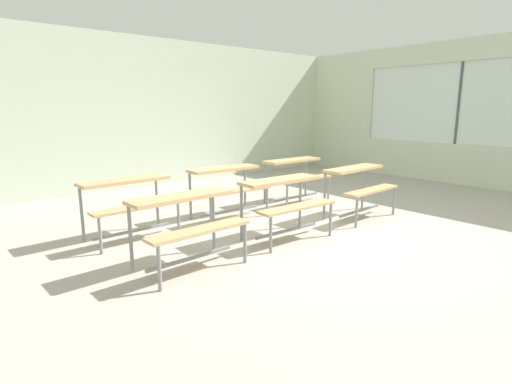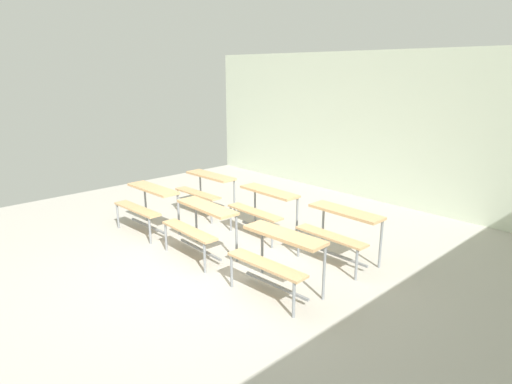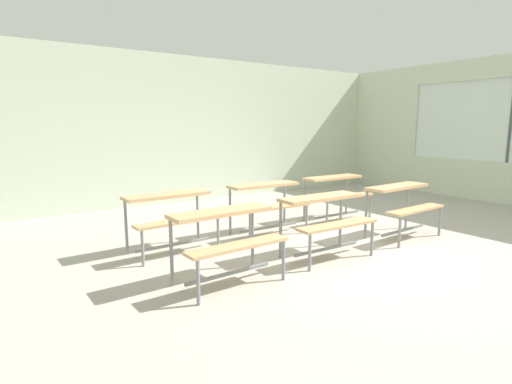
% 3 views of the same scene
% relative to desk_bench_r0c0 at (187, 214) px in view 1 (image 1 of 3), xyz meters
% --- Properties ---
extents(ground, '(10.00, 9.00, 0.05)m').
position_rel_desk_bench_r0c0_xyz_m(ground, '(1.83, -0.10, -0.59)').
color(ground, '#ADA89E').
extents(wall_back, '(10.00, 0.12, 3.00)m').
position_rel_desk_bench_r0c0_xyz_m(wall_back, '(1.83, 4.40, 0.94)').
color(wall_back, beige).
rests_on(wall_back, ground).
extents(wall_right, '(0.12, 9.00, 3.00)m').
position_rel_desk_bench_r0c0_xyz_m(wall_right, '(6.83, -0.23, 0.88)').
color(wall_right, beige).
rests_on(wall_right, ground).
extents(desk_bench_r0c0, '(1.12, 0.63, 0.74)m').
position_rel_desk_bench_r0c0_xyz_m(desk_bench_r0c0, '(0.00, 0.00, 0.00)').
color(desk_bench_r0c0, tan).
rests_on(desk_bench_r0c0, ground).
extents(desk_bench_r0c1, '(1.12, 0.62, 0.74)m').
position_rel_desk_bench_r0c0_xyz_m(desk_bench_r0c1, '(1.42, 0.04, 0.00)').
color(desk_bench_r0c1, tan).
rests_on(desk_bench_r0c1, ground).
extents(desk_bench_r0c2, '(1.12, 0.63, 0.74)m').
position_rel_desk_bench_r0c0_xyz_m(desk_bench_r0c2, '(2.95, 0.05, 0.00)').
color(desk_bench_r0c2, tan).
rests_on(desk_bench_r0c2, ground).
extents(desk_bench_r1c0, '(1.12, 0.62, 0.74)m').
position_rel_desk_bench_r0c0_xyz_m(desk_bench_r1c0, '(-0.07, 1.27, 0.00)').
color(desk_bench_r1c0, tan).
rests_on(desk_bench_r1c0, ground).
extents(desk_bench_r1c1, '(1.11, 0.62, 0.74)m').
position_rel_desk_bench_r0c0_xyz_m(desk_bench_r1c1, '(1.45, 1.29, 0.00)').
color(desk_bench_r1c1, tan).
rests_on(desk_bench_r1c1, ground).
extents(desk_bench_r1c2, '(1.11, 0.61, 0.74)m').
position_rel_desk_bench_r0c0_xyz_m(desk_bench_r1c2, '(2.93, 1.32, 0.00)').
color(desk_bench_r1c2, tan).
rests_on(desk_bench_r1c2, ground).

